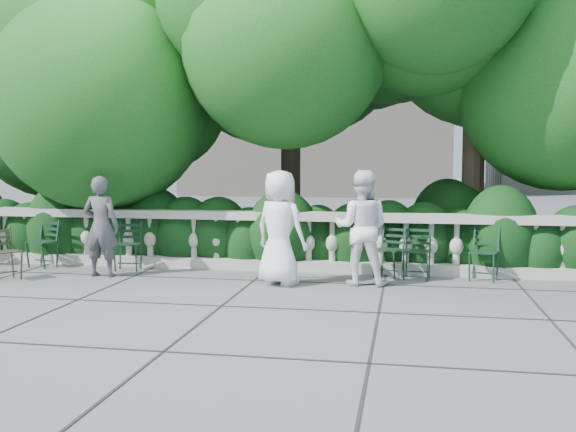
% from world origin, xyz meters
% --- Properties ---
extents(ground, '(90.00, 90.00, 0.00)m').
position_xyz_m(ground, '(0.00, 0.00, 0.00)').
color(ground, '#515458').
rests_on(ground, ground).
extents(balustrade, '(12.00, 0.44, 1.00)m').
position_xyz_m(balustrade, '(0.00, 1.80, 0.49)').
color(balustrade, '#9E998E').
rests_on(balustrade, ground).
extents(shrub_hedge, '(15.00, 2.60, 1.70)m').
position_xyz_m(shrub_hedge, '(0.00, 3.00, 0.00)').
color(shrub_hedge, black).
rests_on(shrub_hedge, ground).
extents(tree_canopy, '(15.04, 6.52, 6.78)m').
position_xyz_m(tree_canopy, '(0.69, 3.19, 3.96)').
color(tree_canopy, '#3F3023').
rests_on(tree_canopy, ground).
extents(chair_b, '(0.54, 0.57, 0.84)m').
position_xyz_m(chair_b, '(-4.46, 1.20, 0.00)').
color(chair_b, black).
rests_on(chair_b, ground).
extents(chair_c, '(0.51, 0.54, 0.84)m').
position_xyz_m(chair_c, '(-2.80, 1.16, 0.00)').
color(chair_c, black).
rests_on(chair_c, ground).
extents(chair_d, '(0.50, 0.53, 0.84)m').
position_xyz_m(chair_d, '(1.97, 1.23, 0.00)').
color(chair_d, black).
rests_on(chair_d, ground).
extents(chair_e, '(0.60, 0.62, 0.84)m').
position_xyz_m(chair_e, '(1.49, 1.30, 0.00)').
color(chair_e, black).
rests_on(chair_e, ground).
extents(chair_f, '(0.56, 0.59, 0.84)m').
position_xyz_m(chair_f, '(2.97, 1.29, 0.00)').
color(chair_f, black).
rests_on(chair_f, ground).
extents(chair_weathered, '(0.64, 0.63, 0.84)m').
position_xyz_m(chair_weathered, '(-4.21, 0.05, 0.00)').
color(chair_weathered, black).
rests_on(chair_weathered, ground).
extents(person_businessman, '(0.99, 0.85, 1.72)m').
position_xyz_m(person_businessman, '(-0.04, 0.55, 0.86)').
color(person_businessman, white).
rests_on(person_businessman, ground).
extents(person_woman_grey, '(0.60, 0.40, 1.62)m').
position_xyz_m(person_woman_grey, '(-3.00, 0.70, 0.81)').
color(person_woman_grey, '#444348').
rests_on(person_woman_grey, ground).
extents(person_casual_man, '(0.88, 0.70, 1.72)m').
position_xyz_m(person_casual_man, '(1.16, 0.80, 0.86)').
color(person_casual_man, white).
rests_on(person_casual_man, ground).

